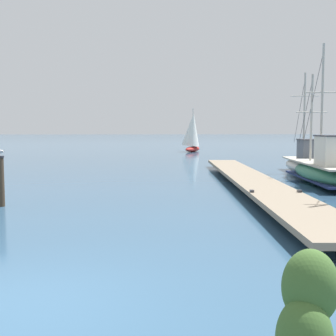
# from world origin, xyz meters

# --- Properties ---
(ground_plane) EXTENTS (400.00, 400.00, 0.00)m
(ground_plane) POSITION_xyz_m (0.00, 0.00, 0.00)
(ground_plane) COLOR #335675
(floating_dock) EXTENTS (3.69, 22.32, 0.53)m
(floating_dock) POSITION_xyz_m (6.86, 12.30, 0.36)
(floating_dock) COLOR gray
(floating_dock) RESTS_ON ground
(fishing_boat_0) EXTENTS (2.72, 6.13, 5.85)m
(fishing_boat_0) POSITION_xyz_m (11.75, 18.50, 0.61)
(fishing_boat_0) COLOR silver
(fishing_boat_0) RESTS_ON ground
(fishing_boat_1) EXTENTS (2.54, 7.94, 6.51)m
(fishing_boat_1) POSITION_xyz_m (10.48, 13.13, 0.68)
(fishing_boat_1) COLOR #337556
(fishing_boat_1) RESTS_ON ground
(mooring_piling) EXTENTS (0.30, 0.30, 1.69)m
(mooring_piling) POSITION_xyz_m (-2.70, 8.51, 0.88)
(mooring_piling) COLOR #3D3023
(mooring_piling) RESTS_ON ground
(distant_sailboat) EXTENTS (2.97, 4.04, 4.86)m
(distant_sailboat) POSITION_xyz_m (8.49, 42.77, 2.17)
(distant_sailboat) COLOR #AD2823
(distant_sailboat) RESTS_ON ground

